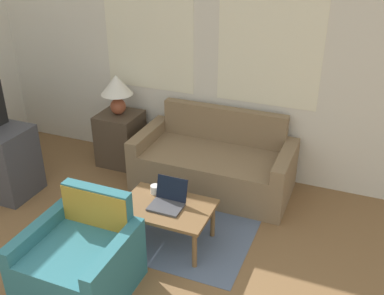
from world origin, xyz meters
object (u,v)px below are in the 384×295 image
laptop (168,200)px  cup_navy (155,189)px  armchair (82,261)px  coffee_table (167,210)px  couch (215,164)px  table_lamp (117,88)px

laptop → cup_navy: 0.24m
armchair → coffee_table: (0.39, 0.78, 0.08)m
laptop → cup_navy: (-0.20, 0.14, -0.01)m
laptop → cup_navy: size_ratio=3.25×
cup_navy → coffee_table: bearing=-39.3°
couch → cup_navy: (-0.26, -0.94, 0.17)m
table_lamp → laptop: size_ratio=1.61×
table_lamp → couch: bearing=-4.3°
table_lamp → laptop: 1.75m
armchair → laptop: bearing=63.9°
laptop → cup_navy: bearing=145.5°
table_lamp → coffee_table: bearing=-45.4°
table_lamp → cup_navy: (0.99, -1.04, -0.53)m
armchair → coffee_table: 0.88m
armchair → laptop: (0.39, 0.80, 0.19)m
table_lamp → cup_navy: size_ratio=5.25×
coffee_table → laptop: bearing=73.2°
armchair → cup_navy: bearing=78.2°
couch → table_lamp: (-1.25, 0.09, 0.69)m
couch → laptop: size_ratio=5.77×
couch → table_lamp: bearing=175.7°
table_lamp → cup_navy: 1.53m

